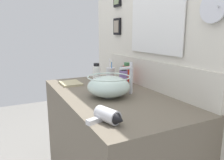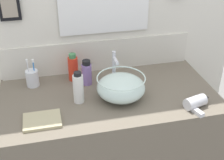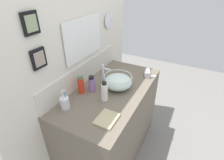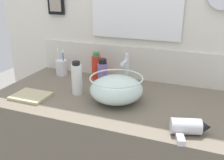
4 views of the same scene
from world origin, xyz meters
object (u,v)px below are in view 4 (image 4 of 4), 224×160
(hair_drier, at_px, (189,127))
(toothbrush_cup, at_px, (62,67))
(shampoo_bottle, at_px, (77,79))
(faucet, at_px, (126,70))
(lotion_bottle, at_px, (97,67))
(glass_bowl_sink, at_px, (116,89))
(hand_towel, at_px, (31,96))
(soap_dispenser, at_px, (103,72))

(hair_drier, bearing_deg, toothbrush_cup, 153.25)
(hair_drier, bearing_deg, shampoo_bottle, 162.07)
(faucet, xyz_separation_m, lotion_bottle, (-0.24, 0.12, -0.04))
(glass_bowl_sink, bearing_deg, shampoo_bottle, 176.16)
(faucet, height_order, lotion_bottle, faucet)
(faucet, distance_m, shampoo_bottle, 0.29)
(hand_towel, bearing_deg, faucet, 32.14)
(faucet, distance_m, hand_towel, 0.56)
(glass_bowl_sink, xyz_separation_m, hand_towel, (-0.46, -0.13, -0.06))
(soap_dispenser, bearing_deg, glass_bowl_sink, -51.02)
(shampoo_bottle, distance_m, soap_dispenser, 0.21)
(soap_dispenser, bearing_deg, hair_drier, -35.26)
(toothbrush_cup, distance_m, shampoo_bottle, 0.36)
(glass_bowl_sink, distance_m, toothbrush_cup, 0.57)
(toothbrush_cup, height_order, shampoo_bottle, shampoo_bottle)
(lotion_bottle, bearing_deg, hand_towel, -118.35)
(faucet, relative_size, toothbrush_cup, 1.18)
(soap_dispenser, bearing_deg, toothbrush_cup, 170.70)
(lotion_bottle, bearing_deg, shampoo_bottle, -90.64)
(soap_dispenser, xyz_separation_m, hand_towel, (-0.29, -0.33, -0.07))
(glass_bowl_sink, relative_size, hand_towel, 1.44)
(lotion_bottle, xyz_separation_m, soap_dispenser, (0.08, -0.07, -0.01))
(glass_bowl_sink, height_order, toothbrush_cup, toothbrush_cup)
(shampoo_bottle, relative_size, soap_dispenser, 1.18)
(faucet, xyz_separation_m, shampoo_bottle, (-0.25, -0.15, -0.03))
(glass_bowl_sink, relative_size, shampoo_bottle, 1.47)
(faucet, height_order, soap_dispenser, faucet)
(hair_drier, distance_m, hand_towel, 0.86)
(hair_drier, height_order, hand_towel, hair_drier)
(toothbrush_cup, relative_size, shampoo_bottle, 0.97)
(toothbrush_cup, relative_size, hand_towel, 0.95)
(hair_drier, bearing_deg, glass_bowl_sink, 154.22)
(glass_bowl_sink, distance_m, soap_dispenser, 0.27)
(lotion_bottle, bearing_deg, glass_bowl_sink, -49.00)
(hair_drier, xyz_separation_m, soap_dispenser, (-0.56, 0.40, 0.04))
(lotion_bottle, relative_size, shampoo_bottle, 0.95)
(hair_drier, distance_m, toothbrush_cup, 1.00)
(hair_drier, height_order, shampoo_bottle, shampoo_bottle)
(toothbrush_cup, height_order, soap_dispenser, toothbrush_cup)
(faucet, bearing_deg, hair_drier, -41.81)
(toothbrush_cup, relative_size, soap_dispenser, 1.15)
(lotion_bottle, distance_m, shampoo_bottle, 0.26)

